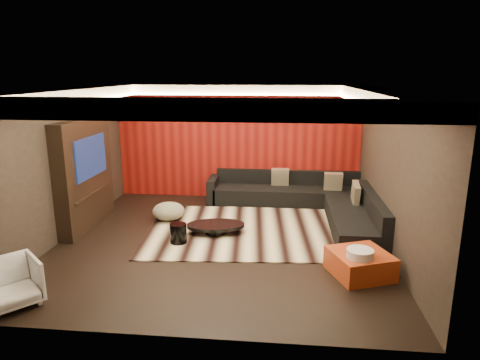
# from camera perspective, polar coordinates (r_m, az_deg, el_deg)

# --- Properties ---
(floor) EXTENTS (6.00, 6.00, 0.02)m
(floor) POSITION_cam_1_polar(r_m,az_deg,el_deg) (8.11, -2.56, -8.27)
(floor) COLOR black
(floor) RESTS_ON ground
(ceiling) EXTENTS (6.00, 6.00, 0.02)m
(ceiling) POSITION_cam_1_polar(r_m,az_deg,el_deg) (7.50, -2.80, 12.06)
(ceiling) COLOR silver
(ceiling) RESTS_ON ground
(wall_back) EXTENTS (6.00, 0.02, 2.80)m
(wall_back) POSITION_cam_1_polar(r_m,az_deg,el_deg) (10.62, -0.31, 5.05)
(wall_back) COLOR black
(wall_back) RESTS_ON ground
(wall_left) EXTENTS (0.02, 6.00, 2.80)m
(wall_left) POSITION_cam_1_polar(r_m,az_deg,el_deg) (8.65, -22.83, 1.82)
(wall_left) COLOR black
(wall_left) RESTS_ON ground
(wall_right) EXTENTS (0.02, 6.00, 2.80)m
(wall_right) POSITION_cam_1_polar(r_m,az_deg,el_deg) (7.84, 19.66, 0.92)
(wall_right) COLOR black
(wall_right) RESTS_ON ground
(red_feature_wall) EXTENTS (5.98, 0.05, 2.78)m
(red_feature_wall) POSITION_cam_1_polar(r_m,az_deg,el_deg) (10.58, -0.33, 5.02)
(red_feature_wall) COLOR #6B0C0A
(red_feature_wall) RESTS_ON ground
(soffit_back) EXTENTS (6.00, 0.60, 0.22)m
(soffit_back) POSITION_cam_1_polar(r_m,az_deg,el_deg) (10.18, -0.51, 11.96)
(soffit_back) COLOR silver
(soffit_back) RESTS_ON ground
(soffit_front) EXTENTS (6.00, 0.60, 0.22)m
(soffit_front) POSITION_cam_1_polar(r_m,az_deg,el_deg) (4.86, -7.54, 9.37)
(soffit_front) COLOR silver
(soffit_front) RESTS_ON ground
(soffit_left) EXTENTS (0.60, 4.80, 0.22)m
(soffit_left) POSITION_cam_1_polar(r_m,az_deg,el_deg) (8.34, -21.78, 10.48)
(soffit_left) COLOR silver
(soffit_left) RESTS_ON ground
(soffit_right) EXTENTS (0.60, 4.80, 0.22)m
(soffit_right) POSITION_cam_1_polar(r_m,az_deg,el_deg) (7.59, 18.17, 10.50)
(soffit_right) COLOR silver
(soffit_right) RESTS_ON ground
(cove_back) EXTENTS (4.80, 0.08, 0.04)m
(cove_back) POSITION_cam_1_polar(r_m,az_deg,el_deg) (9.85, -0.72, 11.36)
(cove_back) COLOR #FFD899
(cove_back) RESTS_ON ground
(cove_front) EXTENTS (4.80, 0.08, 0.04)m
(cove_front) POSITION_cam_1_polar(r_m,az_deg,el_deg) (5.20, -6.65, 8.71)
(cove_front) COLOR #FFD899
(cove_front) RESTS_ON ground
(cove_left) EXTENTS (0.08, 4.80, 0.04)m
(cove_left) POSITION_cam_1_polar(r_m,az_deg,el_deg) (8.20, -19.58, 9.98)
(cove_left) COLOR #FFD899
(cove_left) RESTS_ON ground
(cove_right) EXTENTS (0.08, 4.80, 0.04)m
(cove_right) POSITION_cam_1_polar(r_m,az_deg,el_deg) (7.53, 15.55, 9.98)
(cove_right) COLOR #FFD899
(cove_right) RESTS_ON ground
(tv_surround) EXTENTS (0.30, 2.00, 2.20)m
(tv_surround) POSITION_cam_1_polar(r_m,az_deg,el_deg) (9.16, -20.02, 0.79)
(tv_surround) COLOR black
(tv_surround) RESTS_ON ground
(tv_screen) EXTENTS (0.04, 1.30, 0.80)m
(tv_screen) POSITION_cam_1_polar(r_m,az_deg,el_deg) (9.02, -19.29, 2.93)
(tv_screen) COLOR black
(tv_screen) RESTS_ON ground
(tv_shelf) EXTENTS (0.04, 1.60, 0.04)m
(tv_shelf) POSITION_cam_1_polar(r_m,az_deg,el_deg) (9.18, -18.91, -1.66)
(tv_shelf) COLOR black
(tv_shelf) RESTS_ON ground
(rug) EXTENTS (4.20, 3.28, 0.02)m
(rug) POSITION_cam_1_polar(r_m,az_deg,el_deg) (8.63, 1.16, -6.69)
(rug) COLOR beige
(rug) RESTS_ON floor
(coffee_table) EXTENTS (1.30, 1.30, 0.19)m
(coffee_table) POSITION_cam_1_polar(r_m,az_deg,el_deg) (8.43, -3.25, -6.47)
(coffee_table) COLOR black
(coffee_table) RESTS_ON rug
(drum_stool) EXTENTS (0.40, 0.40, 0.36)m
(drum_stool) POSITION_cam_1_polar(r_m,az_deg,el_deg) (8.02, -8.23, -7.04)
(drum_stool) COLOR black
(drum_stool) RESTS_ON rug
(striped_pouf) EXTENTS (0.90, 0.90, 0.38)m
(striped_pouf) POSITION_cam_1_polar(r_m,az_deg,el_deg) (9.26, -9.50, -4.12)
(striped_pouf) COLOR beige
(striped_pouf) RESTS_ON rug
(white_side_table) EXTENTS (0.47, 0.47, 0.50)m
(white_side_table) POSITION_cam_1_polar(r_m,az_deg,el_deg) (6.84, 15.60, -10.86)
(white_side_table) COLOR silver
(white_side_table) RESTS_ON floor
(orange_ottoman) EXTENTS (1.09, 1.09, 0.37)m
(orange_ottoman) POSITION_cam_1_polar(r_m,az_deg,el_deg) (7.05, 15.70, -10.69)
(orange_ottoman) COLOR maroon
(orange_ottoman) RESTS_ON floor
(armchair) EXTENTS (0.98, 0.98, 0.64)m
(armchair) POSITION_cam_1_polar(r_m,az_deg,el_deg) (6.70, -28.22, -12.03)
(armchair) COLOR white
(armchair) RESTS_ON floor
(sectional_sofa) EXTENTS (3.65, 3.50, 0.75)m
(sectional_sofa) POSITION_cam_1_polar(r_m,az_deg,el_deg) (9.72, 9.21, -2.89)
(sectional_sofa) COLOR black
(sectional_sofa) RESTS_ON floor
(throw_pillows) EXTENTS (1.86, 1.63, 0.50)m
(throw_pillows) POSITION_cam_1_polar(r_m,az_deg,el_deg) (9.93, 10.79, -0.45)
(throw_pillows) COLOR #C8B692
(throw_pillows) RESTS_ON sectional_sofa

